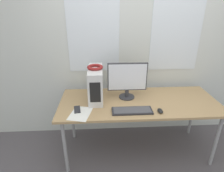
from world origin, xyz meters
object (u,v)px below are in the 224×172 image
object	(u,v)px
headphones	(95,67)
monitor_main	(127,80)
pc_tower	(96,84)
cell_phone	(77,109)
keyboard	(132,111)
mouse	(160,111)

from	to	relation	value
headphones	monitor_main	xyz separation A→B (m)	(0.39, 0.01, -0.17)
pc_tower	cell_phone	distance (m)	0.39
headphones	keyboard	size ratio (longest dim) A/B	0.42
headphones	monitor_main	bearing A→B (deg)	1.54
monitor_main	cell_phone	size ratio (longest dim) A/B	2.96
headphones	keyboard	world-z (taller)	headphones
pc_tower	mouse	size ratio (longest dim) A/B	4.81
pc_tower	monitor_main	distance (m)	0.39
headphones	mouse	xyz separation A→B (m)	(0.71, -0.36, -0.40)
keyboard	cell_phone	bearing A→B (deg)	173.40
keyboard	mouse	xyz separation A→B (m)	(0.31, -0.03, 0.01)
mouse	keyboard	bearing A→B (deg)	174.73
keyboard	monitor_main	bearing A→B (deg)	92.57
pc_tower	mouse	distance (m)	0.82
pc_tower	headphones	size ratio (longest dim) A/B	2.54
keyboard	mouse	bearing A→B (deg)	-5.27
headphones	keyboard	distance (m)	0.66
headphones	mouse	bearing A→B (deg)	-27.05
mouse	headphones	bearing A→B (deg)	152.95
monitor_main	cell_phone	bearing A→B (deg)	-155.33
monitor_main	mouse	world-z (taller)	monitor_main
headphones	mouse	size ratio (longest dim) A/B	1.89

